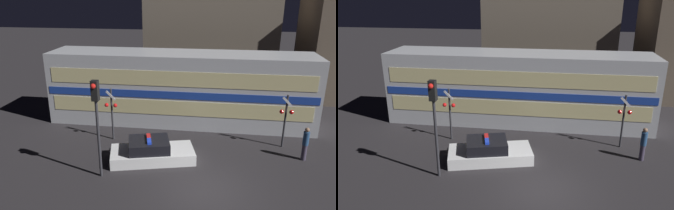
{
  "view_description": "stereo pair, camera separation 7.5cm",
  "coord_description": "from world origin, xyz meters",
  "views": [
    {
      "loc": [
        0.21,
        -12.39,
        8.26
      ],
      "look_at": [
        -2.3,
        5.05,
        2.06
      ],
      "focal_mm": 35.0,
      "sensor_mm": 36.0,
      "label": 1
    },
    {
      "loc": [
        0.28,
        -12.38,
        8.26
      ],
      "look_at": [
        -2.3,
        5.05,
        2.06
      ],
      "focal_mm": 35.0,
      "sensor_mm": 36.0,
      "label": 2
    }
  ],
  "objects": [
    {
      "name": "pedestrian",
      "position": [
        4.96,
        3.42,
        0.92
      ],
      "size": [
        0.3,
        0.3,
        1.78
      ],
      "color": "#3F384C",
      "rests_on": "ground_plane"
    },
    {
      "name": "building_left",
      "position": [
        -0.24,
        16.25,
        4.36
      ],
      "size": [
        10.71,
        5.18,
        8.73
      ],
      "color": "#726656",
      "rests_on": "ground_plane"
    },
    {
      "name": "train",
      "position": [
        -1.9,
        7.79,
        2.29
      ],
      "size": [
        16.68,
        3.21,
        4.57
      ],
      "color": "#B7BABF",
      "rests_on": "ground_plane"
    },
    {
      "name": "ground_plane",
      "position": [
        0.0,
        0.0,
        0.0
      ],
      "size": [
        120.0,
        120.0,
        0.0
      ],
      "primitive_type": "plane",
      "color": "#262326"
    },
    {
      "name": "traffic_light_corner",
      "position": [
        -4.8,
        0.43,
        3.28
      ],
      "size": [
        0.3,
        0.46,
        4.64
      ],
      "color": "#2D2D33",
      "rests_on": "ground_plane"
    },
    {
      "name": "police_car",
      "position": [
        -2.76,
        2.3,
        0.45
      ],
      "size": [
        4.54,
        2.84,
        1.25
      ],
      "rotation": [
        0.0,
        0.0,
        0.25
      ],
      "color": "silver",
      "rests_on": "ground_plane"
    },
    {
      "name": "crossing_signal_near",
      "position": [
        4.15,
        4.76,
        1.8
      ],
      "size": [
        0.74,
        0.29,
        3.02
      ],
      "color": "#2D2D33",
      "rests_on": "ground_plane"
    },
    {
      "name": "crossing_signal_far",
      "position": [
        -5.45,
        4.39,
        1.82
      ],
      "size": [
        0.74,
        0.29,
        3.06
      ],
      "color": "#2D2D33",
      "rests_on": "ground_plane"
    }
  ]
}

